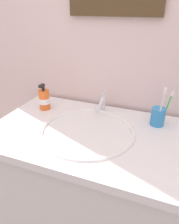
{
  "coord_description": "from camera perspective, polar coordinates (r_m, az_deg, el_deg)",
  "views": [
    {
      "loc": [
        0.32,
        -0.83,
        1.44
      ],
      "look_at": [
        -0.02,
        0.02,
        0.98
      ],
      "focal_mm": 34.51,
      "sensor_mm": 36.0,
      "label": 1
    }
  ],
  "objects": [
    {
      "name": "vanity_counter",
      "position": [
        1.33,
        0.28,
        -21.48
      ],
      "size": [
        0.98,
        0.61,
        0.89
      ],
      "color": "silver",
      "rests_on": "ground"
    },
    {
      "name": "toothbrush_white",
      "position": [
        1.06,
        18.55,
        1.66
      ],
      "size": [
        0.03,
        0.04,
        0.21
      ],
      "color": "white",
      "rests_on": "toothbrush_cup"
    },
    {
      "name": "tiled_wall_back",
      "position": [
        1.23,
        6.42,
        15.56
      ],
      "size": [
        2.18,
        0.04,
        2.4
      ],
      "primitive_type": "cube",
      "color": "beige",
      "rests_on": "ground"
    },
    {
      "name": "toothbrush_green",
      "position": [
        1.11,
        19.97,
        1.51
      ],
      "size": [
        0.04,
        0.02,
        0.18
      ],
      "color": "green",
      "rests_on": "toothbrush_cup"
    },
    {
      "name": "faucet",
      "position": [
        1.2,
        3.4,
        2.44
      ],
      "size": [
        0.02,
        0.14,
        0.11
      ],
      "color": "silver",
      "rests_on": "sink_basin"
    },
    {
      "name": "toothbrush_cup",
      "position": [
        1.13,
        17.64,
        -1.19
      ],
      "size": [
        0.07,
        0.07,
        0.09
      ],
      "primitive_type": "cylinder",
      "color": "#338CCC",
      "rests_on": "vanity_counter"
    },
    {
      "name": "soap_dispenser",
      "position": [
        1.26,
        -11.89,
        3.28
      ],
      "size": [
        0.06,
        0.06,
        0.15
      ],
      "color": "orange",
      "rests_on": "vanity_counter"
    },
    {
      "name": "sink_basin",
      "position": [
        1.06,
        -0.6,
        -7.29
      ],
      "size": [
        0.46,
        0.46,
        0.13
      ],
      "color": "white",
      "rests_on": "vanity_counter"
    }
  ]
}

